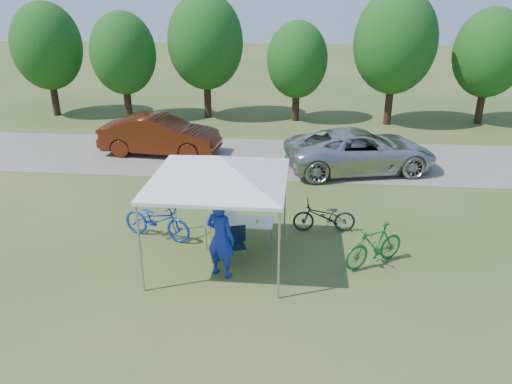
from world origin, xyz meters
TOP-DOWN VIEW (x-y plane):
  - ground at (0.00, 0.00)m, footprint 100.00×100.00m
  - gravel_strip at (0.00, 8.00)m, footprint 24.00×5.00m
  - canopy at (0.00, 0.00)m, footprint 4.53×4.53m
  - treeline at (-0.29, 14.05)m, footprint 24.89×4.28m
  - folding_table at (0.36, 0.81)m, footprint 1.74×0.72m
  - folding_chair at (0.37, 0.14)m, footprint 0.54×0.56m
  - cooler at (0.08, 0.81)m, footprint 0.41×0.28m
  - ice_cream_cup at (0.83, 0.76)m, footprint 0.08×0.08m
  - cyclist at (0.12, -0.67)m, footprint 0.83×0.70m
  - bike_blue at (-1.89, 1.02)m, footprint 2.12×1.26m
  - bike_green at (3.73, 0.15)m, footprint 1.72×1.41m
  - bike_dark at (2.58, 1.84)m, footprint 1.76×0.72m
  - minivan at (4.01, 6.91)m, footprint 5.88×3.74m
  - sedan at (-3.76, 8.12)m, footprint 4.82×1.93m

SIDE VIEW (x-z plane):
  - ground at x=0.00m, z-range 0.00..0.00m
  - gravel_strip at x=0.00m, z-range 0.00..0.02m
  - bike_dark at x=2.58m, z-range 0.00..0.90m
  - folding_chair at x=0.37m, z-range 0.07..0.92m
  - bike_green at x=3.73m, z-range 0.00..1.05m
  - bike_blue at x=-1.89m, z-range 0.00..1.05m
  - folding_table at x=0.36m, z-range 0.31..1.03m
  - ice_cream_cup at x=0.83m, z-range 0.72..0.78m
  - minivan at x=4.01m, z-range 0.02..1.53m
  - sedan at x=-3.76m, z-range 0.02..1.58m
  - cooler at x=0.08m, z-range 0.72..1.02m
  - cyclist at x=0.12m, z-range 0.00..1.95m
  - canopy at x=0.00m, z-range 1.15..4.15m
  - treeline at x=-0.29m, z-range 0.38..6.68m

